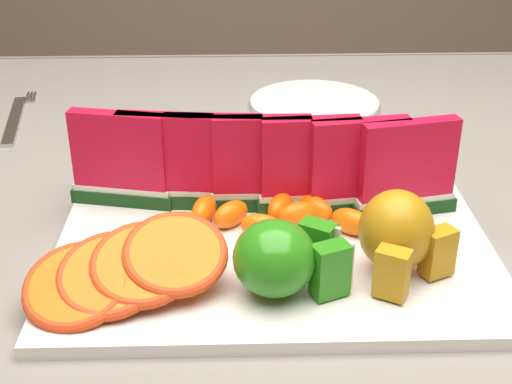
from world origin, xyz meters
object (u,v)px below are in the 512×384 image
at_px(apple_cluster, 283,258).
at_px(pear_cluster, 398,234).
at_px(platter, 273,244).
at_px(fork, 16,118).
at_px(side_plate, 314,104).

xyz_separation_m(apple_cluster, pear_cluster, (0.10, 0.03, 0.01)).
relative_size(platter, pear_cluster, 4.40).
xyz_separation_m(pear_cluster, fork, (-0.43, 0.39, -0.05)).
height_order(platter, pear_cluster, pear_cluster).
bearing_deg(platter, fork, 134.41).
bearing_deg(pear_cluster, platter, 150.18).
height_order(platter, side_plate, platter).
relative_size(apple_cluster, side_plate, 0.47).
bearing_deg(platter, apple_cluster, -87.79).
bearing_deg(side_plate, apple_cluster, -99.19).
distance_m(side_plate, fork, 0.41).
bearing_deg(pear_cluster, apple_cluster, -165.56).
bearing_deg(platter, pear_cluster, -29.82).
relative_size(platter, side_plate, 1.89).
bearing_deg(fork, apple_cluster, -51.62).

